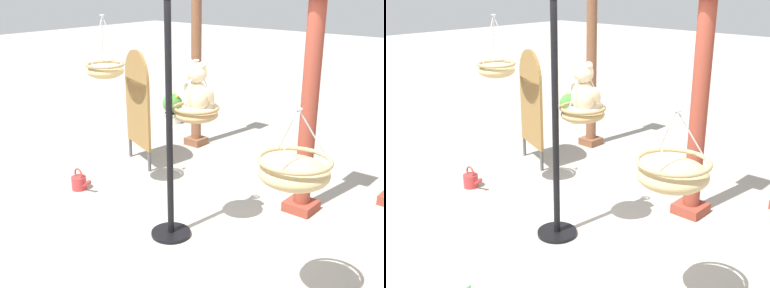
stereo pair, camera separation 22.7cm
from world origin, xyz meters
The scene contains 11 objects.
ground_plane centered at (0.00, 0.00, 0.00)m, with size 40.00×40.00×0.00m, color #A8A093.
display_pole_central centered at (-0.22, -0.06, 0.82)m, with size 0.44×0.44×2.59m.
hanging_basket_with_teddy centered at (-0.07, 0.19, 1.38)m, with size 0.49×0.49×0.64m.
teddy_bear centered at (-0.07, 0.21, 1.61)m, with size 0.37×0.33×0.54m.
hanging_basket_left_high centered at (-1.55, 0.25, 1.65)m, with size 0.47×0.47×0.76m.
hanging_basket_right_low centered at (1.39, -0.39, 1.30)m, with size 0.58×0.58×0.63m.
greenhouse_pillar_left centered at (0.61, 1.40, 1.27)m, with size 0.37×0.37×2.63m.
greenhouse_pillar_right centered at (-1.95, 2.47, 1.44)m, with size 0.32×0.32×2.97m.
potted_plant_fern_front centered at (-3.13, 3.18, 0.30)m, with size 0.39×0.39×0.59m.
display_sign_board centered at (-2.04, 1.23, 1.02)m, with size 0.76×0.31×1.74m.
watering_can centered at (-1.97, 0.04, 0.10)m, with size 0.35×0.20×0.30m.
Camera 2 is at (3.14, -3.34, 2.70)m, focal length 44.62 mm.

